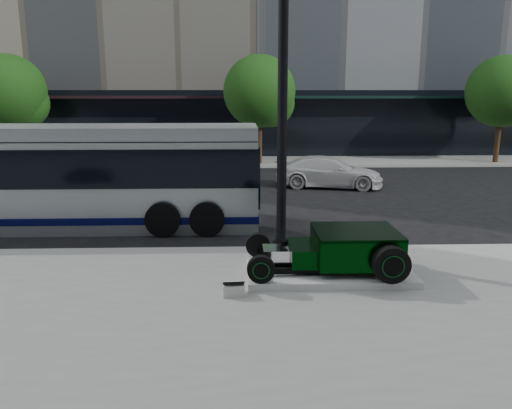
{
  "coord_description": "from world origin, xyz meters",
  "views": [
    {
      "loc": [
        -0.08,
        -13.83,
        3.84
      ],
      "look_at": [
        0.31,
        -2.06,
        1.2
      ],
      "focal_mm": 35.0,
      "sensor_mm": 36.0,
      "label": 1
    }
  ],
  "objects_px": {
    "transit_bus": "(51,176)",
    "white_sedan": "(329,172)",
    "hot_rod": "(345,248)",
    "lamppost": "(282,102)"
  },
  "relations": [
    {
      "from": "transit_bus",
      "to": "white_sedan",
      "type": "distance_m",
      "value": 10.92
    },
    {
      "from": "hot_rod",
      "to": "lamppost",
      "type": "bearing_deg",
      "value": 123.26
    },
    {
      "from": "transit_bus",
      "to": "white_sedan",
      "type": "relative_size",
      "value": 2.76
    },
    {
      "from": "lamppost",
      "to": "white_sedan",
      "type": "height_order",
      "value": "lamppost"
    },
    {
      "from": "hot_rod",
      "to": "transit_bus",
      "type": "relative_size",
      "value": 0.27
    },
    {
      "from": "hot_rod",
      "to": "transit_bus",
      "type": "height_order",
      "value": "transit_bus"
    },
    {
      "from": "hot_rod",
      "to": "white_sedan",
      "type": "distance_m",
      "value": 10.63
    },
    {
      "from": "lamppost",
      "to": "hot_rod",
      "type": "bearing_deg",
      "value": -56.74
    },
    {
      "from": "hot_rod",
      "to": "transit_bus",
      "type": "distance_m",
      "value": 9.02
    },
    {
      "from": "white_sedan",
      "to": "hot_rod",
      "type": "bearing_deg",
      "value": -176.62
    }
  ]
}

